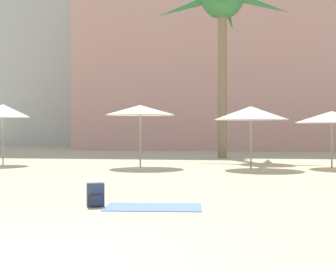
{
  "coord_description": "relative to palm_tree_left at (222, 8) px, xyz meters",
  "views": [
    {
      "loc": [
        2.23,
        -4.75,
        1.33
      ],
      "look_at": [
        0.36,
        7.32,
        1.26
      ],
      "focal_mm": 49.81,
      "sensor_mm": 36.0,
      "label": 1
    }
  ],
  "objects": [
    {
      "name": "ground",
      "position": [
        -1.34,
        -18.99,
        -7.62
      ],
      "size": [
        120.0,
        120.0,
        0.0
      ],
      "primitive_type": "plane",
      "color": "#C6B28C"
    },
    {
      "name": "palm_tree_left",
      "position": [
        0.0,
        0.0,
        0.0
      ],
      "size": [
        6.91,
        6.89,
        9.27
      ],
      "color": "#896B4C",
      "rests_on": "ground"
    },
    {
      "name": "cafe_umbrella_1",
      "position": [
        -8.63,
        -6.11,
        -5.42
      ],
      "size": [
        2.16,
        2.16,
        2.45
      ],
      "color": "gray",
      "rests_on": "ground"
    },
    {
      "name": "cafe_umbrella_0",
      "position": [
        1.28,
        -6.66,
        -5.6
      ],
      "size": [
        2.68,
        2.68,
        2.26
      ],
      "color": "gray",
      "rests_on": "ground"
    },
    {
      "name": "backpack",
      "position": [
        -1.65,
        -15.75,
        -7.41
      ],
      "size": [
        0.35,
        0.32,
        0.42
      ],
      "rotation": [
        0.0,
        0.0,
        5.13
      ],
      "color": "#343A54",
      "rests_on": "ground"
    },
    {
      "name": "hotel_pink",
      "position": [
        1.23,
        13.53,
        0.14
      ],
      "size": [
        25.11,
        9.65,
        15.51
      ],
      "primitive_type": "cube",
      "color": "#DB9989",
      "rests_on": "ground"
    },
    {
      "name": "beach_towel",
      "position": [
        -0.61,
        -15.69,
        -7.61
      ],
      "size": [
        1.77,
        1.06,
        0.01
      ],
      "primitive_type": "cube",
      "rotation": [
        0.0,
        0.0,
        0.1
      ],
      "color": "#6684E0",
      "rests_on": "ground"
    },
    {
      "name": "cafe_umbrella_2",
      "position": [
        4.24,
        -5.82,
        -5.73
      ],
      "size": [
        2.68,
        2.68,
        2.1
      ],
      "color": "gray",
      "rests_on": "ground"
    },
    {
      "name": "cafe_umbrella_4",
      "position": [
        -2.84,
        -6.49,
        -5.46
      ],
      "size": [
        2.66,
        2.66,
        2.35
      ],
      "color": "gray",
      "rests_on": "ground"
    }
  ]
}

